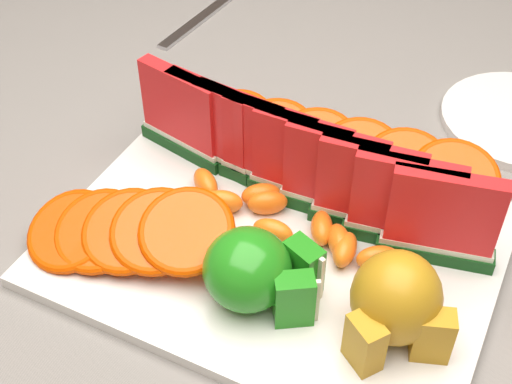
# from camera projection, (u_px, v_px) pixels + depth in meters

# --- Properties ---
(table) EXTENTS (1.40, 0.90, 0.75)m
(table) POSITION_uv_depth(u_px,v_px,m) (255.00, 227.00, 0.84)
(table) COLOR #4B3119
(table) RESTS_ON ground
(tablecloth) EXTENTS (1.53, 1.03, 0.20)m
(tablecloth) POSITION_uv_depth(u_px,v_px,m) (254.00, 188.00, 0.79)
(tablecloth) COLOR gray
(tablecloth) RESTS_ON table
(platter) EXTENTS (0.40, 0.30, 0.01)m
(platter) POSITION_uv_depth(u_px,v_px,m) (276.00, 244.00, 0.67)
(platter) COLOR silver
(platter) RESTS_ON tablecloth
(apple_cluster) EXTENTS (0.11, 0.09, 0.07)m
(apple_cluster) POSITION_uv_depth(u_px,v_px,m) (256.00, 272.00, 0.59)
(apple_cluster) COLOR #36930C
(apple_cluster) RESTS_ON platter
(pear_cluster) EXTENTS (0.10, 0.10, 0.08)m
(pear_cluster) POSITION_uv_depth(u_px,v_px,m) (396.00, 303.00, 0.56)
(pear_cluster) COLOR #A07013
(pear_cluster) RESTS_ON platter
(fork) EXTENTS (0.03, 0.20, 0.00)m
(fork) POSITION_uv_depth(u_px,v_px,m) (202.00, 17.00, 0.98)
(fork) COLOR silver
(fork) RESTS_ON tablecloth
(watermelon_row) EXTENTS (0.39, 0.07, 0.10)m
(watermelon_row) POSITION_uv_depth(u_px,v_px,m) (301.00, 164.00, 0.67)
(watermelon_row) COLOR #0B380B
(watermelon_row) RESTS_ON platter
(orange_fan_front) EXTENTS (0.21, 0.14, 0.06)m
(orange_fan_front) POSITION_uv_depth(u_px,v_px,m) (128.00, 231.00, 0.64)
(orange_fan_front) COLOR #D75219
(orange_fan_front) RESTS_ON platter
(orange_fan_back) EXTENTS (0.34, 0.12, 0.05)m
(orange_fan_back) POSITION_uv_depth(u_px,v_px,m) (338.00, 147.00, 0.73)
(orange_fan_back) COLOR #D75219
(orange_fan_back) RESTS_ON platter
(tangerine_segments) EXTENTS (0.24, 0.07, 0.02)m
(tangerine_segments) POSITION_uv_depth(u_px,v_px,m) (299.00, 225.00, 0.66)
(tangerine_segments) COLOR orange
(tangerine_segments) RESTS_ON platter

